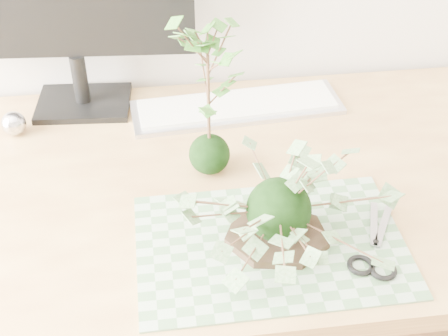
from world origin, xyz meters
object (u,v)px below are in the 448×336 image
(desk, at_px, (252,212))
(ivy_kokedama, at_px, (281,186))
(maple_kokedama, at_px, (208,65))
(keyboard, at_px, (237,106))

(desk, relative_size, ivy_kokedama, 5.09)
(desk, bearing_deg, maple_kokedama, 158.27)
(desk, height_order, keyboard, keyboard)
(maple_kokedama, height_order, keyboard, maple_kokedama)
(keyboard, bearing_deg, ivy_kokedama, -93.41)
(maple_kokedama, distance_m, keyboard, 0.31)
(ivy_kokedama, xyz_separation_m, maple_kokedama, (-0.09, 0.20, 0.10))
(desk, distance_m, ivy_kokedama, 0.27)
(desk, relative_size, keyboard, 3.49)
(ivy_kokedama, distance_m, keyboard, 0.42)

